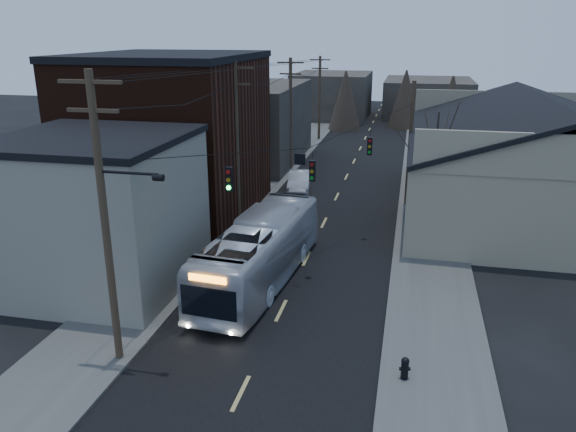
{
  "coord_description": "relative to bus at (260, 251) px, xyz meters",
  "views": [
    {
      "loc": [
        5.02,
        -13.33,
        11.67
      ],
      "look_at": [
        -0.59,
        12.07,
        3.0
      ],
      "focal_mm": 35.0,
      "sensor_mm": 36.0,
      "label": 1
    }
  ],
  "objects": [
    {
      "name": "building_clapboard",
      "position": [
        -7.35,
        -1.64,
        1.9
      ],
      "size": [
        8.0,
        8.0,
        7.0
      ],
      "primitive_type": "cube",
      "color": "gray",
      "rests_on": "ground"
    },
    {
      "name": "parked_car",
      "position": [
        -1.35,
        16.37,
        -0.86
      ],
      "size": [
        2.16,
        4.69,
        1.49
      ],
      "primitive_type": "imported",
      "rotation": [
        0.0,
        0.0,
        0.13
      ],
      "color": "#ADAEB5",
      "rests_on": "ground"
    },
    {
      "name": "bus",
      "position": [
        0.0,
        0.0,
        0.0
      ],
      "size": [
        3.73,
        11.72,
        3.21
      ],
      "primitive_type": "imported",
      "rotation": [
        0.0,
        0.0,
        3.05
      ],
      "color": "#B8BCC5",
      "rests_on": "ground"
    },
    {
      "name": "warehouse",
      "position": [
        14.65,
        14.36,
        1.09
      ],
      "size": [
        16.16,
        20.6,
        7.73
      ],
      "color": "gray",
      "rests_on": "ground"
    },
    {
      "name": "fire_hydrant",
      "position": [
        7.01,
        -6.74,
        -1.04
      ],
      "size": [
        0.4,
        0.28,
        0.83
      ],
      "rotation": [
        0.0,
        0.0,
        0.19
      ],
      "color": "black",
      "rests_on": "sidewalk_right"
    },
    {
      "name": "sidewalk_right",
      "position": [
        8.15,
        19.36,
        -1.54
      ],
      "size": [
        4.0,
        110.0,
        0.12
      ],
      "primitive_type": "cube",
      "color": "#474744",
      "rests_on": "ground"
    },
    {
      "name": "bare_tree",
      "position": [
        8.15,
        9.36,
        2.0
      ],
      "size": [
        0.4,
        0.4,
        7.2
      ],
      "primitive_type": "cone",
      "color": "black",
      "rests_on": "ground"
    },
    {
      "name": "building_left_far",
      "position": [
        -7.85,
        25.36,
        1.9
      ],
      "size": [
        9.0,
        14.0,
        7.0
      ],
      "primitive_type": "cube",
      "color": "#322D28",
      "rests_on": "ground"
    },
    {
      "name": "road_surface",
      "position": [
        1.65,
        19.36,
        -1.59
      ],
      "size": [
        9.0,
        110.0,
        0.02
      ],
      "primitive_type": "cube",
      "color": "black",
      "rests_on": "ground"
    },
    {
      "name": "building_far_right",
      "position": [
        8.65,
        59.36,
        0.9
      ],
      "size": [
        12.0,
        14.0,
        5.0
      ],
      "primitive_type": "cube",
      "color": "#322D28",
      "rests_on": "ground"
    },
    {
      "name": "building_far_left",
      "position": [
        -4.35,
        54.36,
        1.4
      ],
      "size": [
        10.0,
        12.0,
        6.0
      ],
      "primitive_type": "cube",
      "color": "#322D28",
      "rests_on": "ground"
    },
    {
      "name": "utility_lines",
      "position": [
        -1.47,
        13.5,
        3.35
      ],
      "size": [
        11.24,
        45.28,
        10.5
      ],
      "color": "#382B1E",
      "rests_on": "ground"
    },
    {
      "name": "sidewalk_left",
      "position": [
        -4.85,
        19.36,
        -1.54
      ],
      "size": [
        4.0,
        110.0,
        0.12
      ],
      "primitive_type": "cube",
      "color": "#474744",
      "rests_on": "ground"
    },
    {
      "name": "building_brick",
      "position": [
        -8.35,
        9.36,
        3.4
      ],
      "size": [
        10.0,
        12.0,
        10.0
      ],
      "primitive_type": "cube",
      "color": "black",
      "rests_on": "ground"
    }
  ]
}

